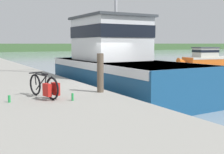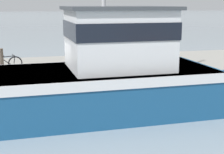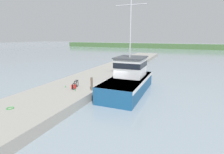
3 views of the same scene
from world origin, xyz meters
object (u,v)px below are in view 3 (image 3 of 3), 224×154
fishing_boat_main (129,79)px  bicycle_touring (75,85)px  water_bottle_on_curb (66,87)px  water_bottle_by_bike (75,90)px  mooring_post (92,84)px

fishing_boat_main → bicycle_touring: 5.92m
water_bottle_on_curb → bicycle_touring: bearing=5.2°
fishing_boat_main → bicycle_touring: fishing_boat_main is taller
water_bottle_on_curb → fishing_boat_main: bearing=33.6°
fishing_boat_main → water_bottle_by_bike: bearing=-132.9°
fishing_boat_main → water_bottle_on_curb: (-5.69, -3.79, -0.54)m
mooring_post → water_bottle_on_curb: bearing=-175.7°
mooring_post → water_bottle_on_curb: size_ratio=6.56×
fishing_boat_main → mooring_post: 4.48m
bicycle_touring → mooring_post: size_ratio=1.28×
mooring_post → water_bottle_by_bike: 1.69m
water_bottle_by_bike → water_bottle_on_curb: 1.75m
water_bottle_by_bike → water_bottle_on_curb: bearing=158.5°
mooring_post → water_bottle_on_curb: (-2.97, -0.22, -0.55)m
bicycle_touring → water_bottle_on_curb: bearing=171.9°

